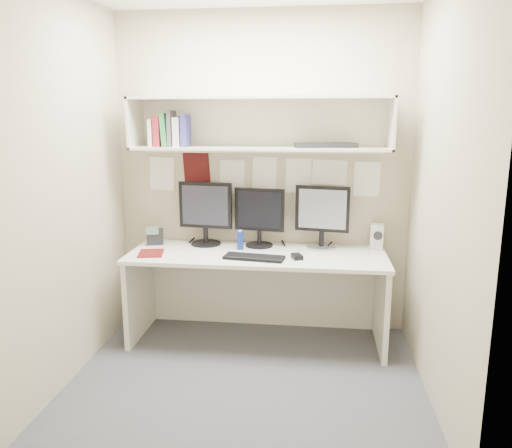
# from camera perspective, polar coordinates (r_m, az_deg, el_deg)

# --- Properties ---
(floor) EXTENTS (2.40, 2.00, 0.01)m
(floor) POSITION_cam_1_polar(r_m,az_deg,el_deg) (3.58, -1.15, -17.47)
(floor) COLOR #434348
(floor) RESTS_ON ground
(wall_back) EXTENTS (2.40, 0.02, 2.60)m
(wall_back) POSITION_cam_1_polar(r_m,az_deg,el_deg) (4.13, 0.71, 5.62)
(wall_back) COLOR tan
(wall_back) RESTS_ON ground
(wall_front) EXTENTS (2.40, 0.02, 2.60)m
(wall_front) POSITION_cam_1_polar(r_m,az_deg,el_deg) (2.18, -4.95, -0.37)
(wall_front) COLOR tan
(wall_front) RESTS_ON ground
(wall_left) EXTENTS (0.02, 2.00, 2.60)m
(wall_left) POSITION_cam_1_polar(r_m,az_deg,el_deg) (3.52, -21.00, 3.67)
(wall_left) COLOR tan
(wall_left) RESTS_ON ground
(wall_right) EXTENTS (0.02, 2.00, 2.60)m
(wall_right) POSITION_cam_1_polar(r_m,az_deg,el_deg) (3.21, 20.50, 2.95)
(wall_right) COLOR tan
(wall_right) RESTS_ON ground
(desk) EXTENTS (2.00, 0.70, 0.73)m
(desk) POSITION_cam_1_polar(r_m,az_deg,el_deg) (4.01, 0.13, -8.33)
(desk) COLOR silver
(desk) RESTS_ON floor
(overhead_hutch) EXTENTS (2.00, 0.38, 0.40)m
(overhead_hutch) POSITION_cam_1_polar(r_m,az_deg,el_deg) (3.97, 0.50, 11.43)
(overhead_hutch) COLOR beige
(overhead_hutch) RESTS_ON wall_back
(pinned_papers) EXTENTS (1.92, 0.01, 0.48)m
(pinned_papers) POSITION_cam_1_polar(r_m,az_deg,el_deg) (4.13, 0.69, 4.92)
(pinned_papers) COLOR white
(pinned_papers) RESTS_ON wall_back
(monitor_left) EXTENTS (0.45, 0.25, 0.52)m
(monitor_left) POSITION_cam_1_polar(r_m,az_deg,el_deg) (4.12, -5.79, 1.45)
(monitor_left) COLOR black
(monitor_left) RESTS_ON desk
(monitor_center) EXTENTS (0.41, 0.22, 0.48)m
(monitor_center) POSITION_cam_1_polar(r_m,az_deg,el_deg) (4.05, 0.39, 1.04)
(monitor_center) COLOR black
(monitor_center) RESTS_ON desk
(monitor_right) EXTENTS (0.43, 0.24, 0.50)m
(monitor_right) POSITION_cam_1_polar(r_m,az_deg,el_deg) (4.03, 7.56, 1.05)
(monitor_right) COLOR #A5A5AA
(monitor_right) RESTS_ON desk
(keyboard) EXTENTS (0.47, 0.22, 0.02)m
(keyboard) POSITION_cam_1_polar(r_m,az_deg,el_deg) (3.74, -0.22, -3.84)
(keyboard) COLOR black
(keyboard) RESTS_ON desk
(mouse) EXTENTS (0.10, 0.13, 0.03)m
(mouse) POSITION_cam_1_polar(r_m,az_deg,el_deg) (3.75, 4.70, -3.74)
(mouse) COLOR black
(mouse) RESTS_ON desk
(speaker) EXTENTS (0.11, 0.12, 0.20)m
(speaker) POSITION_cam_1_polar(r_m,az_deg,el_deg) (4.11, 13.67, -1.40)
(speaker) COLOR #B3B3AF
(speaker) RESTS_ON desk
(blue_bottle) EXTENTS (0.05, 0.05, 0.16)m
(blue_bottle) POSITION_cam_1_polar(r_m,az_deg,el_deg) (3.99, -1.82, -1.86)
(blue_bottle) COLOR navy
(blue_bottle) RESTS_ON desk
(maroon_notebook) EXTENTS (0.23, 0.26, 0.01)m
(maroon_notebook) POSITION_cam_1_polar(r_m,az_deg,el_deg) (3.95, -11.91, -3.29)
(maroon_notebook) COLOR #57110F
(maroon_notebook) RESTS_ON desk
(desk_phone) EXTENTS (0.16, 0.15, 0.16)m
(desk_phone) POSITION_cam_1_polar(r_m,az_deg,el_deg) (4.24, -11.48, -1.42)
(desk_phone) COLOR black
(desk_phone) RESTS_ON desk
(book_stack) EXTENTS (0.30, 0.17, 0.28)m
(book_stack) POSITION_cam_1_polar(r_m,az_deg,el_deg) (4.03, -9.79, 10.44)
(book_stack) COLOR white
(book_stack) RESTS_ON overhead_hutch
(hutch_tray) EXTENTS (0.49, 0.27, 0.03)m
(hutch_tray) POSITION_cam_1_polar(r_m,az_deg,el_deg) (3.91, 7.96, 8.91)
(hutch_tray) COLOR black
(hutch_tray) RESTS_ON overhead_hutch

